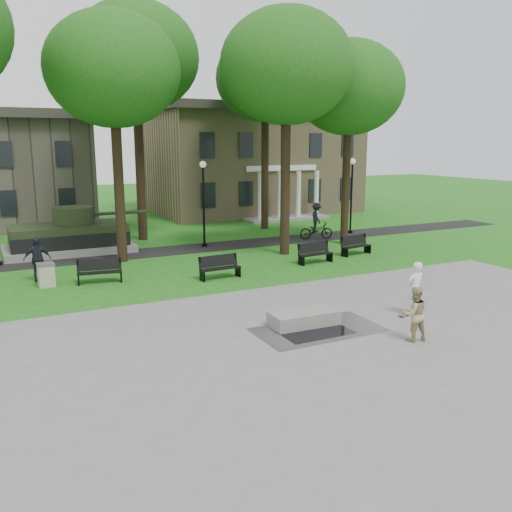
{
  "coord_description": "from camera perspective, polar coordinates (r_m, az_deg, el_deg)",
  "views": [
    {
      "loc": [
        -10.27,
        -15.66,
        5.77
      ],
      "look_at": [
        -1.03,
        2.78,
        1.4
      ],
      "focal_mm": 38.0,
      "sensor_mm": 36.0,
      "label": 1
    }
  ],
  "objects": [
    {
      "name": "park_bench_3",
      "position": [
        28.58,
        10.43,
        1.19
      ],
      "size": [
        1.85,
        0.82,
        1.0
      ],
      "rotation": [
        0.0,
        0.0,
        0.17
      ],
      "color": "black",
      "rests_on": "ground"
    },
    {
      "name": "friend_watching",
      "position": [
        16.56,
        16.32,
        -5.86
      ],
      "size": [
        0.9,
        0.76,
        1.64
      ],
      "primitive_type": "imported",
      "rotation": [
        0.0,
        0.0,
        2.95
      ],
      "color": "tan",
      "rests_on": "plaza"
    },
    {
      "name": "tree_4",
      "position": [
        33.05,
        -12.6,
        19.73
      ],
      "size": [
        7.2,
        7.2,
        13.5
      ],
      "color": "black",
      "rests_on": "ground"
    },
    {
      "name": "lamp_mid",
      "position": [
        30.11,
        -5.55,
        6.24
      ],
      "size": [
        0.36,
        0.36,
        4.73
      ],
      "color": "black",
      "rests_on": "ground"
    },
    {
      "name": "trash_bin",
      "position": [
        23.53,
        -21.22,
        -1.84
      ],
      "size": [
        0.7,
        0.7,
        0.96
      ],
      "rotation": [
        0.0,
        0.0,
        0.07
      ],
      "color": "#BCB29B",
      "rests_on": "ground"
    },
    {
      "name": "tree_1",
      "position": [
        26.98,
        -14.84,
        18.37
      ],
      "size": [
        6.2,
        6.2,
        11.63
      ],
      "color": "black",
      "rests_on": "ground"
    },
    {
      "name": "cyclist",
      "position": [
        32.74,
        6.37,
        3.33
      ],
      "size": [
        2.11,
        1.26,
        2.19
      ],
      "rotation": [
        0.0,
        0.0,
        1.29
      ],
      "color": "black",
      "rests_on": "ground"
    },
    {
      "name": "tree_5",
      "position": [
        36.48,
        0.97,
        18.1
      ],
      "size": [
        6.4,
        6.4,
        12.44
      ],
      "color": "black",
      "rests_on": "ground"
    },
    {
      "name": "puddle",
      "position": [
        16.89,
        6.37,
        -8.02
      ],
      "size": [
        2.2,
        1.2,
        0.0
      ],
      "primitive_type": "cube",
      "color": "black",
      "rests_on": "plaza"
    },
    {
      "name": "park_bench_1",
      "position": [
        23.27,
        -3.86,
        -1.1
      ],
      "size": [
        1.82,
        0.63,
        1.0
      ],
      "rotation": [
        0.0,
        0.0,
        0.06
      ],
      "color": "black",
      "rests_on": "ground"
    },
    {
      "name": "ground",
      "position": [
        19.6,
        6.39,
        -5.24
      ],
      "size": [
        120.0,
        120.0,
        0.0
      ],
      "primitive_type": "plane",
      "color": "#1C5714",
      "rests_on": "ground"
    },
    {
      "name": "plaza",
      "position": [
        15.89,
        16.36,
        -9.81
      ],
      "size": [
        22.0,
        16.0,
        0.02
      ],
      "primitive_type": "cube",
      "color": "gray",
      "rests_on": "ground"
    },
    {
      "name": "skateboard",
      "position": [
        19.09,
        15.53,
        -5.91
      ],
      "size": [
        0.8,
        0.45,
        0.07
      ],
      "primitive_type": "cube",
      "rotation": [
        0.0,
        0.0,
        0.35
      ],
      "color": "brown",
      "rests_on": "plaza"
    },
    {
      "name": "tree_3",
      "position": [
        31.22,
        9.77,
        17.0
      ],
      "size": [
        6.0,
        6.0,
        11.19
      ],
      "color": "black",
      "rests_on": "ground"
    },
    {
      "name": "park_bench_2",
      "position": [
        26.29,
        6.2,
        0.38
      ],
      "size": [
        1.83,
        0.67,
        1.0
      ],
      "rotation": [
        0.0,
        0.0,
        0.08
      ],
      "color": "black",
      "rests_on": "ground"
    },
    {
      "name": "tank_monument",
      "position": [
        30.3,
        -19.03,
        1.98
      ],
      "size": [
        7.45,
        3.4,
        2.4
      ],
      "color": "gray",
      "rests_on": "ground"
    },
    {
      "name": "lamp_right",
      "position": [
        34.96,
        10.03,
        6.9
      ],
      "size": [
        0.36,
        0.36,
        4.73
      ],
      "color": "black",
      "rests_on": "ground"
    },
    {
      "name": "tree_2",
      "position": [
        28.03,
        3.23,
        19.21
      ],
      "size": [
        6.6,
        6.6,
        12.16
      ],
      "color": "black",
      "rests_on": "ground"
    },
    {
      "name": "pedestrian_walker",
      "position": [
        24.47,
        -22.05,
        -0.31
      ],
      "size": [
        1.13,
        0.54,
        1.88
      ],
      "primitive_type": "imported",
      "rotation": [
        0.0,
        0.0,
        0.07
      ],
      "color": "black",
      "rests_on": "ground"
    },
    {
      "name": "skateboarder",
      "position": [
        18.99,
        16.41,
        -3.29
      ],
      "size": [
        0.69,
        0.47,
        1.83
      ],
      "primitive_type": "imported",
      "rotation": [
        0.0,
        0.0,
        3.19
      ],
      "color": "white",
      "rests_on": "plaza"
    },
    {
      "name": "building_right",
      "position": [
        46.35,
        -0.67,
        10.2
      ],
      "size": [
        17.0,
        12.0,
        8.6
      ],
      "color": "#9E8460",
      "rests_on": "ground"
    },
    {
      "name": "footpath",
      "position": [
        30.06,
        -6.12,
        0.84
      ],
      "size": [
        44.0,
        2.6,
        0.01
      ],
      "primitive_type": "cube",
      "color": "black",
      "rests_on": "ground"
    },
    {
      "name": "park_bench_0",
      "position": [
        23.43,
        -16.18,
        -1.46
      ],
      "size": [
        1.85,
        0.82,
        1.0
      ],
      "rotation": [
        0.0,
        0.0,
        -0.17
      ],
      "color": "black",
      "rests_on": "ground"
    },
    {
      "name": "concrete_block",
      "position": [
        17.47,
        5.06,
        -6.53
      ],
      "size": [
        2.24,
        1.09,
        0.45
      ],
      "primitive_type": "cube",
      "rotation": [
        0.0,
        0.0,
        -0.04
      ],
      "color": "gray",
      "rests_on": "plaza"
    }
  ]
}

